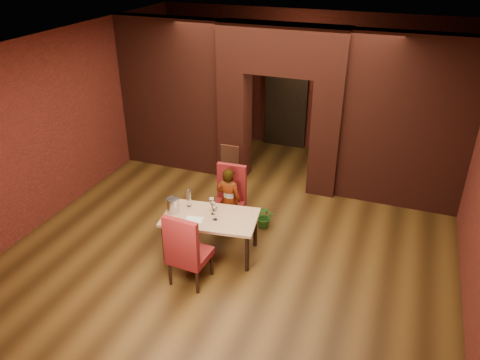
% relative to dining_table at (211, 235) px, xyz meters
% --- Properties ---
extents(floor, '(8.00, 8.00, 0.00)m').
position_rel_dining_table_xyz_m(floor, '(0.30, 0.75, -0.35)').
color(floor, '#492F12').
rests_on(floor, ground).
extents(ceiling, '(7.00, 8.00, 0.04)m').
position_rel_dining_table_xyz_m(ceiling, '(0.30, 0.75, 2.85)').
color(ceiling, silver).
rests_on(ceiling, ground).
extents(wall_back, '(7.00, 0.04, 3.20)m').
position_rel_dining_table_xyz_m(wall_back, '(0.30, 4.75, 1.25)').
color(wall_back, maroon).
rests_on(wall_back, ground).
extents(wall_front, '(7.00, 0.04, 3.20)m').
position_rel_dining_table_xyz_m(wall_front, '(0.30, -3.25, 1.25)').
color(wall_front, maroon).
rests_on(wall_front, ground).
extents(wall_left, '(0.04, 8.00, 3.20)m').
position_rel_dining_table_xyz_m(wall_left, '(-3.20, 0.75, 1.25)').
color(wall_left, maroon).
rests_on(wall_left, ground).
extents(pillar_left, '(0.55, 0.55, 2.30)m').
position_rel_dining_table_xyz_m(pillar_left, '(-0.65, 2.75, 0.80)').
color(pillar_left, maroon).
rests_on(pillar_left, ground).
extents(pillar_right, '(0.55, 0.55, 2.30)m').
position_rel_dining_table_xyz_m(pillar_right, '(1.25, 2.75, 0.80)').
color(pillar_right, maroon).
rests_on(pillar_right, ground).
extents(lintel, '(2.45, 0.55, 0.90)m').
position_rel_dining_table_xyz_m(lintel, '(0.30, 2.75, 2.40)').
color(lintel, maroon).
rests_on(lintel, ground).
extents(wing_wall_left, '(2.28, 0.35, 3.20)m').
position_rel_dining_table_xyz_m(wing_wall_left, '(-2.06, 2.75, 1.25)').
color(wing_wall_left, maroon).
rests_on(wing_wall_left, ground).
extents(wing_wall_right, '(2.28, 0.35, 3.20)m').
position_rel_dining_table_xyz_m(wing_wall_right, '(2.66, 2.75, 1.25)').
color(wing_wall_right, maroon).
rests_on(wing_wall_right, ground).
extents(vent_panel, '(0.40, 0.03, 0.50)m').
position_rel_dining_table_xyz_m(vent_panel, '(-0.65, 2.46, 0.20)').
color(vent_panel, '#A44F2F').
rests_on(vent_panel, ground).
extents(rear_door, '(0.90, 0.08, 2.10)m').
position_rel_dining_table_xyz_m(rear_door, '(-0.10, 4.69, 0.70)').
color(rear_door, black).
rests_on(rear_door, ground).
extents(rear_door_frame, '(1.02, 0.04, 2.22)m').
position_rel_dining_table_xyz_m(rear_door_frame, '(-0.10, 4.65, 0.70)').
color(rear_door_frame, black).
rests_on(rear_door_frame, ground).
extents(dining_table, '(1.58, 1.04, 0.69)m').
position_rel_dining_table_xyz_m(dining_table, '(0.00, 0.00, 0.00)').
color(dining_table, tan).
rests_on(dining_table, ground).
extents(chair_far, '(0.54, 0.54, 1.14)m').
position_rel_dining_table_xyz_m(chair_far, '(-0.01, 0.78, 0.22)').
color(chair_far, maroon).
rests_on(chair_far, ground).
extents(chair_near, '(0.57, 0.57, 1.19)m').
position_rel_dining_table_xyz_m(chair_near, '(-0.00, -0.73, 0.25)').
color(chair_near, maroon).
rests_on(chair_near, ground).
extents(person_seated, '(0.44, 0.30, 1.19)m').
position_rel_dining_table_xyz_m(person_seated, '(0.02, 0.73, 0.25)').
color(person_seated, white).
rests_on(person_seated, ground).
extents(wine_glass_a, '(0.09, 0.09, 0.22)m').
position_rel_dining_table_xyz_m(wine_glass_a, '(-0.05, 0.18, 0.45)').
color(wine_glass_a, white).
rests_on(wine_glass_a, dining_table).
extents(wine_glass_b, '(0.08, 0.08, 0.21)m').
position_rel_dining_table_xyz_m(wine_glass_b, '(0.02, 0.08, 0.45)').
color(wine_glass_b, white).
rests_on(wine_glass_b, dining_table).
extents(wine_glass_c, '(0.09, 0.09, 0.22)m').
position_rel_dining_table_xyz_m(wine_glass_c, '(0.11, -0.06, 0.46)').
color(wine_glass_c, silver).
rests_on(wine_glass_c, dining_table).
extents(tasting_sheet, '(0.29, 0.24, 0.00)m').
position_rel_dining_table_xyz_m(tasting_sheet, '(-0.19, -0.18, 0.35)').
color(tasting_sheet, silver).
rests_on(tasting_sheet, dining_table).
extents(wine_bucket, '(0.20, 0.20, 0.24)m').
position_rel_dining_table_xyz_m(wine_bucket, '(-0.60, -0.08, 0.47)').
color(wine_bucket, '#B9B8C0').
rests_on(wine_bucket, dining_table).
extents(water_bottle, '(0.07, 0.07, 0.31)m').
position_rel_dining_table_xyz_m(water_bottle, '(-0.45, 0.17, 0.50)').
color(water_bottle, white).
rests_on(water_bottle, dining_table).
extents(potted_plant, '(0.39, 0.35, 0.41)m').
position_rel_dining_table_xyz_m(potted_plant, '(0.58, 1.03, -0.14)').
color(potted_plant, '#235A19').
rests_on(potted_plant, ground).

